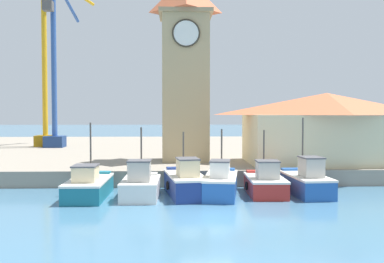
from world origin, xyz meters
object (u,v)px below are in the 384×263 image
at_px(port_crane_far, 46,75).
at_px(fishing_boat_left_inner, 185,182).
at_px(fishing_boat_left_outer, 140,185).
at_px(warehouse_right, 326,127).
at_px(clock_tower, 186,65).
at_px(port_crane_near, 55,83).
at_px(fishing_boat_mid_left, 221,183).
at_px(fishing_boat_center, 265,183).
at_px(fishing_boat_far_left, 89,186).
at_px(fishing_boat_mid_right, 306,181).

bearing_deg(port_crane_far, fishing_boat_left_inner, -58.62).
bearing_deg(fishing_boat_left_outer, port_crane_far, 116.23).
relative_size(warehouse_right, port_crane_far, 0.60).
xyz_separation_m(clock_tower, warehouse_right, (10.34, -2.07, -4.78)).
bearing_deg(clock_tower, port_crane_near, 134.58).
xyz_separation_m(fishing_boat_mid_left, fishing_boat_center, (2.65, 0.37, -0.06)).
height_order(clock_tower, port_crane_far, port_crane_far).
xyz_separation_m(fishing_boat_left_inner, port_crane_far, (-14.71, 24.12, 8.12)).
bearing_deg(warehouse_right, fishing_boat_far_left, -155.44).
height_order(warehouse_right, port_crane_near, port_crane_near).
height_order(fishing_boat_far_left, fishing_boat_center, fishing_boat_far_left).
height_order(fishing_boat_center, port_crane_far, port_crane_far).
relative_size(fishing_boat_far_left, port_crane_near, 0.28).
distance_m(fishing_boat_far_left, port_crane_near, 25.62).
bearing_deg(fishing_boat_far_left, fishing_boat_mid_left, 1.50).
height_order(fishing_boat_center, warehouse_right, warehouse_right).
relative_size(fishing_boat_mid_right, port_crane_near, 0.27).
height_order(fishing_boat_far_left, fishing_boat_mid_left, fishing_boat_far_left).
bearing_deg(fishing_boat_mid_left, fishing_boat_left_outer, -174.87).
height_order(fishing_boat_mid_right, warehouse_right, warehouse_right).
xyz_separation_m(fishing_boat_center, port_crane_near, (-18.12, 22.68, 7.21)).
xyz_separation_m(fishing_boat_far_left, port_crane_far, (-9.24, 24.50, 8.24)).
bearing_deg(fishing_boat_far_left, warehouse_right, 24.56).
distance_m(fishing_boat_left_inner, port_crane_far, 29.39).
xyz_separation_m(fishing_boat_center, warehouse_right, (5.87, 6.75, 3.00)).
bearing_deg(port_crane_near, fishing_boat_mid_left, -56.13).
bearing_deg(fishing_boat_mid_left, fishing_boat_left_inner, 174.67).
bearing_deg(clock_tower, fishing_boat_left_inner, -91.37).
relative_size(fishing_boat_left_outer, fishing_boat_left_inner, 0.78).
height_order(fishing_boat_mid_left, port_crane_near, port_crane_near).
relative_size(fishing_boat_left_inner, fishing_boat_mid_right, 1.09).
distance_m(fishing_boat_mid_right, port_crane_far, 33.43).
bearing_deg(fishing_boat_mid_right, port_crane_far, 132.24).
height_order(clock_tower, port_crane_near, port_crane_near).
height_order(fishing_boat_mid_left, fishing_boat_mid_right, fishing_boat_mid_right).
relative_size(fishing_boat_mid_left, fishing_boat_center, 1.17).
distance_m(fishing_boat_left_inner, fishing_boat_mid_left, 2.04).
xyz_separation_m(fishing_boat_left_outer, clock_tower, (2.75, 9.61, 7.75)).
bearing_deg(fishing_boat_left_outer, clock_tower, 74.04).
xyz_separation_m(fishing_boat_left_inner, port_crane_near, (-13.44, 22.86, 7.12)).
distance_m(warehouse_right, port_crane_near, 29.11).
height_order(fishing_boat_far_left, port_crane_near, port_crane_near).
height_order(fishing_boat_left_inner, fishing_boat_mid_right, fishing_boat_mid_right).
bearing_deg(port_crane_near, fishing_boat_left_inner, -59.55).
relative_size(fishing_boat_mid_right, port_crane_far, 0.25).
relative_size(fishing_boat_left_inner, port_crane_near, 0.29).
relative_size(port_crane_near, port_crane_far, 0.93).
bearing_deg(fishing_boat_far_left, fishing_boat_left_inner, 4.04).
height_order(fishing_boat_left_outer, warehouse_right, warehouse_right).
bearing_deg(fishing_boat_far_left, fishing_boat_mid_right, 2.28).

